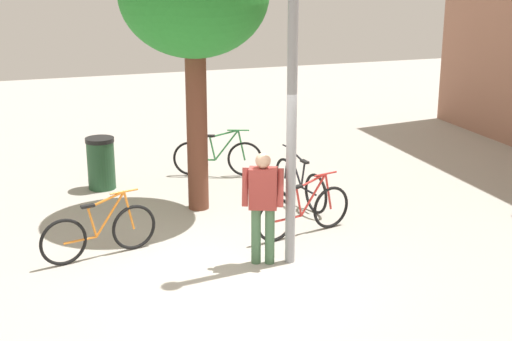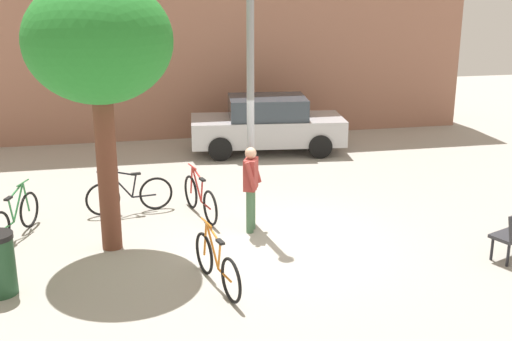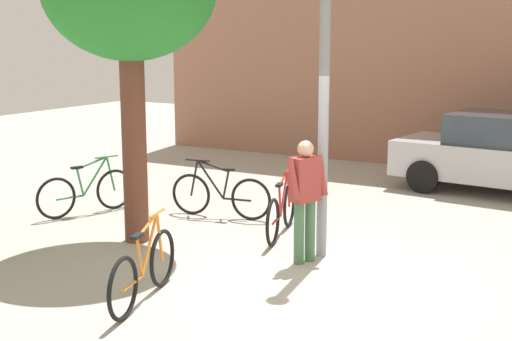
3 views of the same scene
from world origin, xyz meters
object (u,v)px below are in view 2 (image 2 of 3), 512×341
Objects in this scene: bicycle_black at (129,195)px; bicycle_orange at (217,264)px; plaza_tree at (99,45)px; person_by_lamppost at (251,183)px; lamppost at (250,87)px; bicycle_green at (15,218)px; parked_car_silver at (267,124)px; bicycle_red at (200,198)px.

bicycle_black is 3.92m from bicycle_orange.
bicycle_black is at bearing 78.72° from plaza_tree.
plaza_tree is (-2.64, -0.29, 2.69)m from person_by_lamppost.
person_by_lamppost is 0.93× the size of bicycle_black.
lamppost is 1.01× the size of plaza_tree.
bicycle_green is 7.90m from parked_car_silver.
bicycle_orange is (1.64, -1.92, -3.27)m from plaza_tree.
lamppost is at bearing -106.08° from parked_car_silver.
lamppost is 2.68× the size of bicycle_black.
lamppost is 2.73× the size of bicycle_orange.
person_by_lamppost is 0.38× the size of parked_car_silver.
lamppost reaches higher than bicycle_black.
bicycle_orange is at bearing -49.51° from plaza_tree.
bicycle_red is at bearing 36.09° from plaza_tree.
plaza_tree is 3.82m from bicycle_green.
parked_car_silver is at bearing 62.28° from bicycle_red.
lamppost is at bearing 79.58° from person_by_lamppost.
bicycle_green is 0.39× the size of parked_car_silver.
parked_car_silver is (2.60, 7.91, 0.39)m from bicycle_orange.
bicycle_red is (1.42, -0.49, 0.00)m from bicycle_black.
plaza_tree is (-2.71, -0.68, 0.92)m from lamppost.
parked_car_silver is (2.47, 4.69, 0.39)m from bicycle_red.
person_by_lamppost is at bearing -7.45° from bicycle_green.
bicycle_red is at bearing 6.85° from bicycle_green.
person_by_lamppost reaches higher than bicycle_black.
bicycle_black is 1.02× the size of bicycle_red.
parked_car_silver is at bearing 74.30° from person_by_lamppost.
bicycle_black is (-2.28, 1.49, -0.58)m from person_by_lamppost.
parked_car_silver reaches higher than bicycle_black.
plaza_tree is 3.74m from bicycle_black.
person_by_lamppost is 2.79m from bicycle_black.
bicycle_black and bicycle_red have the same top height.
plaza_tree reaches higher than parked_car_silver.
bicycle_green is at bearing -139.58° from parked_car_silver.
person_by_lamppost is 1.45m from bicycle_red.
lamppost is 3.67m from bicycle_orange.
person_by_lamppost is 0.97× the size of bicycle_green.
bicycle_red is at bearing -117.72° from parked_car_silver.
bicycle_orange is (-1.07, -2.60, -2.35)m from lamppost.
person_by_lamppost is at bearing -105.70° from parked_car_silver.
bicycle_black is (0.36, 1.78, -3.27)m from plaza_tree.
lamppost is 2.94m from plaza_tree.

